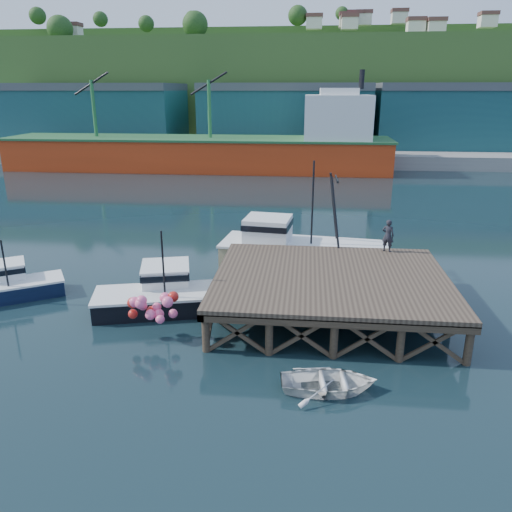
# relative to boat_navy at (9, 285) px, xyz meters

# --- Properties ---
(ground) EXTENTS (300.00, 300.00, 0.00)m
(ground) POSITION_rel_boat_navy_xyz_m (12.57, -0.28, -0.73)
(ground) COLOR black
(ground) RESTS_ON ground
(wharf) EXTENTS (12.00, 10.00, 2.62)m
(wharf) POSITION_rel_boat_navy_xyz_m (18.07, -0.47, 1.21)
(wharf) COLOR brown
(wharf) RESTS_ON ground
(far_quay) EXTENTS (160.00, 40.00, 2.00)m
(far_quay) POSITION_rel_boat_navy_xyz_m (12.57, 69.72, 0.27)
(far_quay) COLOR gray
(far_quay) RESTS_ON ground
(warehouse_left) EXTENTS (32.00, 16.00, 9.00)m
(warehouse_left) POSITION_rel_boat_navy_xyz_m (-22.43, 64.72, 5.77)
(warehouse_left) COLOR #195453
(warehouse_left) RESTS_ON far_quay
(warehouse_mid) EXTENTS (28.00, 16.00, 9.00)m
(warehouse_mid) POSITION_rel_boat_navy_xyz_m (12.57, 64.72, 5.77)
(warehouse_mid) COLOR #195453
(warehouse_mid) RESTS_ON far_quay
(warehouse_right) EXTENTS (30.00, 16.00, 9.00)m
(warehouse_right) POSITION_rel_boat_navy_xyz_m (42.57, 64.72, 5.77)
(warehouse_right) COLOR #195453
(warehouse_right) RESTS_ON far_quay
(cargo_ship) EXTENTS (55.50, 10.00, 13.75)m
(cargo_ship) POSITION_rel_boat_navy_xyz_m (4.11, 47.72, 2.59)
(cargo_ship) COLOR red
(cargo_ship) RESTS_ON ground
(hillside) EXTENTS (220.00, 50.00, 22.00)m
(hillside) POSITION_rel_boat_navy_xyz_m (12.57, 99.72, 10.27)
(hillside) COLOR #2D511E
(hillside) RESTS_ON ground
(boat_navy) EXTENTS (6.01, 4.83, 3.61)m
(boat_navy) POSITION_rel_boat_navy_xyz_m (0.00, 0.00, 0.00)
(boat_navy) COLOR #0E1833
(boat_navy) RESTS_ON ground
(boat_black) EXTENTS (7.96, 6.59, 4.64)m
(boat_black) POSITION_rel_boat_navy_xyz_m (9.31, -0.58, 0.13)
(boat_black) COLOR black
(boat_black) RESTS_ON ground
(trawler) EXTENTS (11.03, 5.07, 7.13)m
(trawler) POSITION_rel_boat_navy_xyz_m (16.35, 6.22, 0.74)
(trawler) COLOR tan
(trawler) RESTS_ON ground
(dinghy) EXTENTS (4.04, 3.08, 0.78)m
(dinghy) POSITION_rel_boat_navy_xyz_m (17.79, -7.57, -0.33)
(dinghy) COLOR silver
(dinghy) RESTS_ON ground
(dockworker) EXTENTS (0.84, 0.72, 1.94)m
(dockworker) POSITION_rel_boat_navy_xyz_m (21.52, 4.12, 2.37)
(dockworker) COLOR black
(dockworker) RESTS_ON wharf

